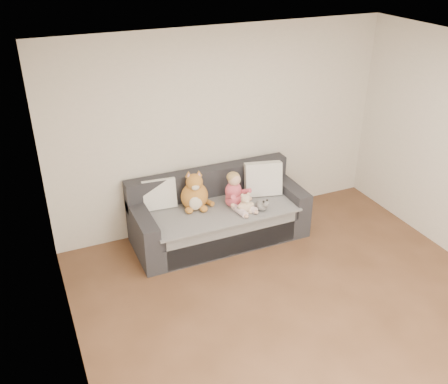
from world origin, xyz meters
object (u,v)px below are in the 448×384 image
(toddler, at_px, (235,193))
(plush_cat, at_px, (195,194))
(teddy_bear, at_px, (245,205))
(sippy_cup, at_px, (241,207))
(sofa, at_px, (218,216))

(toddler, distance_m, plush_cat, 0.51)
(teddy_bear, xyz_separation_m, sippy_cup, (-0.05, 0.03, -0.04))
(plush_cat, distance_m, teddy_bear, 0.64)
(sofa, xyz_separation_m, sippy_cup, (0.19, -0.28, 0.23))
(sofa, relative_size, plush_cat, 4.16)
(sofa, relative_size, sippy_cup, 18.35)
(toddler, bearing_deg, teddy_bear, -87.74)
(plush_cat, bearing_deg, teddy_bear, -22.00)
(sippy_cup, bearing_deg, toddler, 92.24)
(teddy_bear, bearing_deg, toddler, 110.71)
(toddler, relative_size, plush_cat, 0.91)
(toddler, height_order, sippy_cup, toddler)
(toddler, xyz_separation_m, sippy_cup, (0.01, -0.15, -0.13))
(toddler, distance_m, teddy_bear, 0.21)
(teddy_bear, height_order, sippy_cup, teddy_bear)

